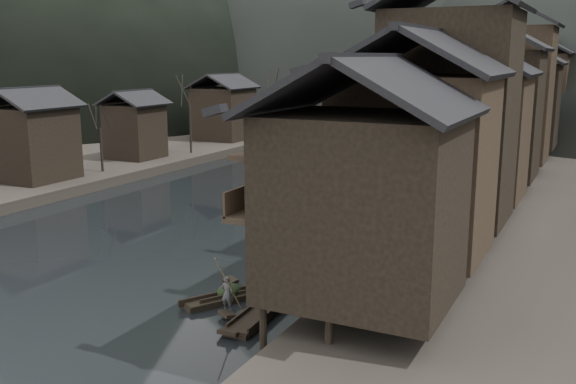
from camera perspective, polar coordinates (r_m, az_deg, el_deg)
The scene contains 12 objects.
water at distance 41.65m, azimuth -12.57°, elevation -4.89°, with size 300.00×300.00×0.00m, color black.
left_bank at distance 93.74m, azimuth -13.93°, elevation 4.73°, with size 40.00×200.00×1.20m, color #2D2823.
stilt_houses at distance 51.28m, azimuth 17.51°, elevation 8.27°, with size 9.00×67.60×16.84m.
left_houses at distance 68.83m, azimuth -15.60°, elevation 6.37°, with size 8.10×53.20×8.73m.
bare_trees at distance 70.98m, azimuth -10.38°, elevation 7.55°, with size 4.00×72.32×8.00m.
moored_sampans at distance 50.18m, azimuth 9.91°, elevation -1.65°, with size 2.90×48.29×0.47m.
midriver_boats at distance 91.70m, azimuth 6.67°, elevation 4.59°, with size 6.47×35.90×0.45m.
stone_bridge at distance 106.08m, azimuth 12.71°, elevation 8.04°, with size 40.00×6.00×9.00m.
hero_sampan at distance 32.34m, azimuth -5.27°, elevation -9.24°, with size 3.29×4.86×0.44m.
cargo_heap at distance 32.36m, azimuth -5.28°, elevation -8.15°, with size 1.12×1.47×0.67m, color black.
boatman at distance 30.29m, azimuth -5.42°, elevation -8.56°, with size 0.62×0.41×1.69m, color #4C4C4E.
bamboo_pole at distance 29.38m, azimuth -5.18°, elevation -3.93°, with size 0.06×0.06×3.86m, color #8C7A51.
Camera 1 is at (25.44, -30.76, 11.89)m, focal length 40.00 mm.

